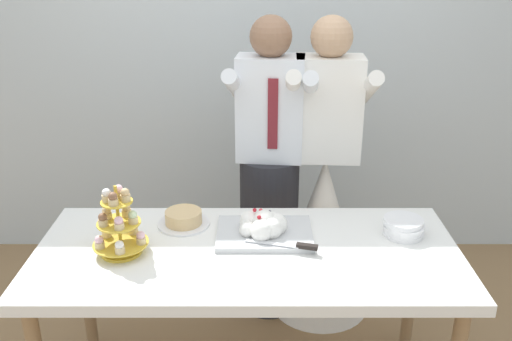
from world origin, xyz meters
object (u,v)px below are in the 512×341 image
cupcake_stand (119,226)px  main_cake_tray (264,227)px  dessert_table (247,265)px  person_bride (323,215)px  round_cake (184,219)px  person_groom (269,188)px  plate_stack (403,227)px

cupcake_stand → main_cake_tray: cupcake_stand is taller
dessert_table → main_cake_tray: size_ratio=4.17×
cupcake_stand → person_bride: bearing=38.1°
dessert_table → person_bride: 0.82m
dessert_table → person_bride: person_bride is taller
main_cake_tray → round_cake: main_cake_tray is taller
round_cake → person_groom: size_ratio=0.14×
main_cake_tray → cupcake_stand: bearing=-166.7°
plate_stack → person_bride: (-0.28, 0.57, -0.23)m
person_bride → main_cake_tray: bearing=-119.5°
plate_stack → round_cake: size_ratio=0.76×
main_cake_tray → round_cake: bearing=163.5°
person_bride → cupcake_stand: bearing=-141.9°
dessert_table → cupcake_stand: cupcake_stand is taller
dessert_table → cupcake_stand: 0.56m
dessert_table → cupcake_stand: size_ratio=5.90×
cupcake_stand → person_bride: size_ratio=0.18×
dessert_table → cupcake_stand: (-0.53, -0.03, 0.20)m
plate_stack → round_cake: 0.99m
main_cake_tray → person_groom: person_groom is taller
plate_stack → person_groom: 0.82m
person_groom → round_cake: bearing=-129.8°
cupcake_stand → person_groom: (0.64, 0.74, -0.15)m
main_cake_tray → plate_stack: (0.62, 0.01, -0.01)m
person_groom → cupcake_stand: bearing=-130.8°
dessert_table → main_cake_tray: main_cake_tray is taller
dessert_table → person_bride: (0.41, 0.70, -0.12)m
dessert_table → person_bride: size_ratio=1.08×
dessert_table → main_cake_tray: (0.07, 0.12, 0.12)m
cupcake_stand → person_bride: person_bride is taller
dessert_table → person_groom: size_ratio=1.08×
round_cake → person_groom: person_groom is taller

